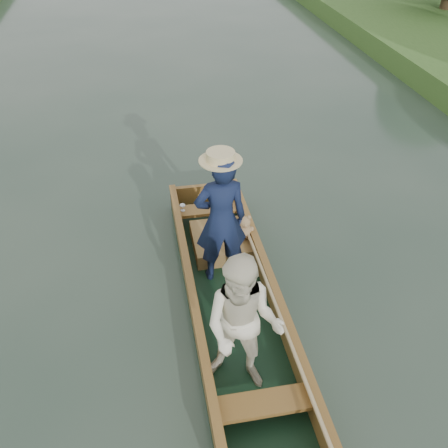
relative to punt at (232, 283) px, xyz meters
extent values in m
plane|color=#283D30|center=(0.04, 0.18, -0.65)|extent=(120.00, 120.00, 0.00)
cube|color=black|center=(0.04, 0.18, -0.61)|extent=(1.10, 5.00, 0.08)
cube|color=brown|center=(-0.47, 0.18, -0.41)|extent=(0.08, 5.00, 0.32)
cube|color=brown|center=(0.55, 0.18, -0.41)|extent=(0.08, 5.00, 0.32)
cube|color=brown|center=(0.04, 2.64, -0.41)|extent=(1.10, 0.08, 0.32)
cube|color=brown|center=(-0.47, 0.18, -0.23)|extent=(0.10, 5.00, 0.04)
cube|color=brown|center=(0.55, 0.18, -0.23)|extent=(0.10, 5.00, 0.04)
cube|color=brown|center=(0.04, 2.08, -0.35)|extent=(0.94, 0.30, 0.05)
cube|color=brown|center=(0.04, -1.42, -0.35)|extent=(0.94, 0.30, 0.05)
imported|color=#131C3B|center=(0.01, 0.79, 0.36)|extent=(0.69, 0.47, 1.86)
cylinder|color=beige|center=(0.01, 0.79, 1.25)|extent=(0.52, 0.52, 0.12)
imported|color=#EEE6CA|center=(-0.08, -0.95, 0.28)|extent=(1.02, 0.92, 1.71)
cube|color=brown|center=(0.13, 1.38, -0.46)|extent=(0.85, 0.90, 0.22)
sphere|color=tan|center=(0.43, 1.28, -0.23)|extent=(0.22, 0.22, 0.22)
sphere|color=tan|center=(0.43, 1.27, -0.07)|extent=(0.16, 0.16, 0.16)
sphere|color=tan|center=(0.37, 1.27, 0.00)|extent=(0.06, 0.06, 0.06)
sphere|color=tan|center=(0.49, 1.27, 0.00)|extent=(0.06, 0.06, 0.06)
sphere|color=tan|center=(0.43, 1.20, -0.09)|extent=(0.07, 0.07, 0.07)
sphere|color=tan|center=(0.33, 1.26, -0.20)|extent=(0.08, 0.08, 0.08)
sphere|color=tan|center=(0.53, 1.26, -0.20)|extent=(0.08, 0.08, 0.08)
sphere|color=tan|center=(0.38, 1.25, -0.33)|extent=(0.09, 0.09, 0.09)
sphere|color=tan|center=(0.49, 1.25, -0.33)|extent=(0.09, 0.09, 0.09)
cylinder|color=silver|center=(-0.37, 2.08, -0.32)|extent=(0.07, 0.07, 0.01)
cylinder|color=silver|center=(-0.37, 2.08, -0.28)|extent=(0.01, 0.01, 0.08)
ellipsoid|color=silver|center=(-0.37, 2.08, -0.23)|extent=(0.09, 0.09, 0.05)
cylinder|color=tan|center=(0.47, -0.37, -0.19)|extent=(0.04, 3.86, 0.18)
camera|label=1|loc=(-0.89, -4.27, 4.06)|focal=40.00mm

